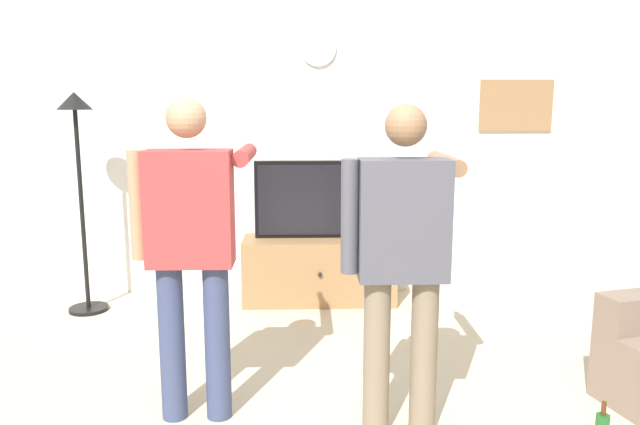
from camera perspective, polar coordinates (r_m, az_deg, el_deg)
back_wall at (r=5.59m, az=-0.62°, el=6.24°), size 6.40×0.10×2.70m
tv_stand at (r=5.43m, az=-0.08°, el=-5.32°), size 1.32×0.49×0.57m
television at (r=5.34m, az=-0.09°, el=1.22°), size 1.11×0.07×0.67m
wall_clock at (r=5.54m, az=-0.17°, el=14.94°), size 0.31×0.03×0.31m
framed_picture at (r=5.84m, az=17.63°, el=9.41°), size 0.65×0.04×0.45m
floor_lamp at (r=5.37m, az=-21.43°, el=4.81°), size 0.32×0.32×1.81m
person_standing_nearer_lamp at (r=3.37m, az=-11.80°, el=-2.52°), size 0.63×0.78×1.76m
person_standing_nearer_couch at (r=3.18m, az=7.62°, el=-3.53°), size 0.63×0.78×1.73m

